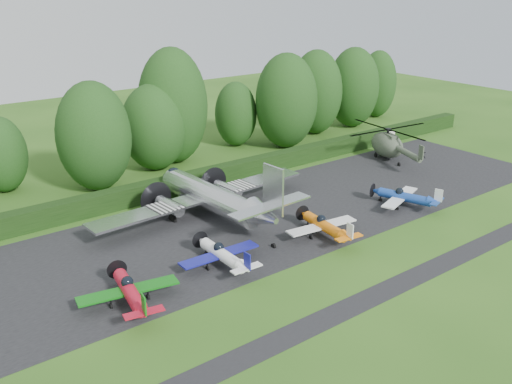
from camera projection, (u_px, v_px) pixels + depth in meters
ground at (339, 256)px, 47.27m from camera, size 160.00×160.00×0.00m
apron at (265, 218)px, 54.70m from camera, size 70.00×18.00×0.01m
taxiway_verge at (396, 286)px, 42.82m from camera, size 70.00×2.00×0.00m
hedgerow at (203, 187)px, 62.88m from camera, size 90.00×1.60×2.00m
transport_plane at (212, 197)px, 54.15m from camera, size 23.75×18.21×7.61m
light_plane_red at (130, 291)px, 39.81m from camera, size 7.18×7.55×2.76m
light_plane_white at (223, 255)px, 45.17m from camera, size 6.91×7.27×2.66m
light_plane_orange at (325, 226)px, 50.36m from camera, size 6.93×7.28×2.66m
light_plane_blue at (404, 197)px, 57.10m from camera, size 6.79×7.14×2.61m
helicopter at (388, 143)px, 71.82m from camera, size 12.26×14.36×3.95m
sign_board at (386, 136)px, 78.26m from camera, size 3.17×0.12×1.79m
tree_0 at (236, 114)px, 76.84m from camera, size 5.67×5.67×8.74m
tree_1 at (1, 155)px, 60.23m from camera, size 5.45×5.45×8.25m
tree_2 at (378, 84)px, 92.53m from camera, size 6.01×6.01×10.79m
tree_4 at (94, 136)px, 60.30m from camera, size 7.88×7.88×11.80m
tree_6 at (316, 92)px, 82.30m from camera, size 7.58×7.58×12.18m
tree_7 at (286, 101)px, 75.54m from camera, size 8.26×8.26×12.62m
tree_8 at (353, 88)px, 86.18m from camera, size 7.73×7.73×12.05m
tree_9 at (154, 127)px, 67.04m from camera, size 7.68×7.68×10.30m
tree_10 at (173, 106)px, 68.99m from camera, size 8.42×8.42×14.13m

